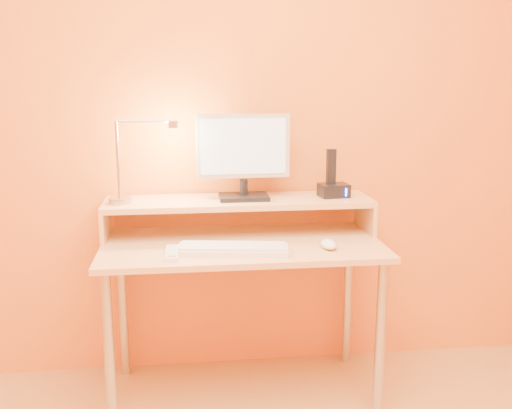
{
  "coord_description": "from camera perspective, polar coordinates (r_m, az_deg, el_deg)",
  "views": [
    {
      "loc": [
        -0.22,
        -1.22,
        1.42
      ],
      "look_at": [
        0.05,
        1.13,
        0.9
      ],
      "focal_mm": 40.69,
      "sensor_mm": 36.0,
      "label": 1
    }
  ],
  "objects": [
    {
      "name": "phone_handset",
      "position": [
        2.66,
        7.4,
        3.72
      ],
      "size": [
        0.04,
        0.03,
        0.16
      ],
      "primitive_type": "cube",
      "rotation": [
        0.0,
        0.0,
        0.11
      ],
      "color": "black",
      "rests_on": "phone_dock"
    },
    {
      "name": "monitor_foot",
      "position": [
        2.62,
        -1.21,
        0.75
      ],
      "size": [
        0.22,
        0.16,
        0.02
      ],
      "primitive_type": "cube",
      "color": "black",
      "rests_on": "desk_shelf"
    },
    {
      "name": "desk_leg_fr",
      "position": [
        2.52,
        12.11,
        -12.98
      ],
      "size": [
        0.04,
        0.04,
        0.69
      ],
      "primitive_type": "cylinder",
      "color": "#BABABB",
      "rests_on": "floor"
    },
    {
      "name": "lamp_head",
      "position": [
        2.53,
        -8.13,
        7.81
      ],
      "size": [
        0.04,
        0.04,
        0.03
      ],
      "primitive_type": "cylinder",
      "color": "#BABABB",
      "rests_on": "lamp_arm"
    },
    {
      "name": "desk_leg_br",
      "position": [
        2.96,
        8.99,
        -8.93
      ],
      "size": [
        0.04,
        0.04,
        0.69
      ],
      "primitive_type": "cylinder",
      "color": "#BABABB",
      "rests_on": "floor"
    },
    {
      "name": "lamp_post",
      "position": [
        2.56,
        -13.42,
        4.28
      ],
      "size": [
        0.01,
        0.01,
        0.33
      ],
      "primitive_type": "cylinder",
      "color": "#BABABB",
      "rests_on": "lamp_base"
    },
    {
      "name": "phone_dock",
      "position": [
        2.68,
        7.64,
        1.4
      ],
      "size": [
        0.14,
        0.11,
        0.06
      ],
      "primitive_type": "cube",
      "rotation": [
        0.0,
        0.0,
        0.11
      ],
      "color": "black",
      "rests_on": "desk_shelf"
    },
    {
      "name": "wall_back",
      "position": [
        2.73,
        -2.07,
        8.89
      ],
      "size": [
        3.0,
        0.04,
        2.5
      ],
      "primitive_type": "cube",
      "color": "orange",
      "rests_on": "floor"
    },
    {
      "name": "lamp_bulb",
      "position": [
        2.53,
        -8.12,
        7.45
      ],
      "size": [
        0.03,
        0.03,
        0.0
      ],
      "primitive_type": "cylinder",
      "color": "#FFEAC6",
      "rests_on": "lamp_head"
    },
    {
      "name": "lamp_base",
      "position": [
        2.59,
        -13.22,
        0.39
      ],
      "size": [
        0.1,
        0.1,
        0.02
      ],
      "primitive_type": "cylinder",
      "color": "#BABABB",
      "rests_on": "desk_shelf"
    },
    {
      "name": "desk_lower",
      "position": [
        2.51,
        -1.37,
        -4.0
      ],
      "size": [
        1.2,
        0.6,
        0.02
      ],
      "primitive_type": "cube",
      "color": "#E4B478",
      "rests_on": "floor"
    },
    {
      "name": "remote_control",
      "position": [
        2.34,
        -8.26,
        -4.79
      ],
      "size": [
        0.05,
        0.18,
        0.02
      ],
      "primitive_type": "cube",
      "rotation": [
        0.0,
        0.0,
        0.01
      ],
      "color": "white",
      "rests_on": "desk_lower"
    },
    {
      "name": "phone_led",
      "position": [
        2.65,
        8.86,
        1.21
      ],
      "size": [
        0.01,
        0.0,
        0.04
      ],
      "primitive_type": "cube",
      "color": "#246FFF",
      "rests_on": "phone_dock"
    },
    {
      "name": "shelf_riser_left",
      "position": [
        2.65,
        -14.51,
        -1.73
      ],
      "size": [
        0.02,
        0.3,
        0.14
      ],
      "primitive_type": "cube",
      "color": "#E4B478",
      "rests_on": "desk_lower"
    },
    {
      "name": "monitor_neck",
      "position": [
        2.61,
        -1.22,
        1.7
      ],
      "size": [
        0.04,
        0.04,
        0.07
      ],
      "primitive_type": "cylinder",
      "color": "black",
      "rests_on": "monitor_foot"
    },
    {
      "name": "monitor_back",
      "position": [
        2.61,
        -1.31,
        5.83
      ],
      "size": [
        0.37,
        0.03,
        0.24
      ],
      "primitive_type": "cube",
      "rotation": [
        0.0,
        0.0,
        0.03
      ],
      "color": "black",
      "rests_on": "monitor_panel"
    },
    {
      "name": "mouse",
      "position": [
        2.43,
        7.14,
        -3.87
      ],
      "size": [
        0.07,
        0.11,
        0.04
      ],
      "primitive_type": "ellipsoid",
      "rotation": [
        0.0,
        0.0,
        0.0
      ],
      "color": "white",
      "rests_on": "desk_lower"
    },
    {
      "name": "keyboard",
      "position": [
        2.36,
        -2.31,
        -4.47
      ],
      "size": [
        0.47,
        0.21,
        0.02
      ],
      "primitive_type": "cube",
      "rotation": [
        0.0,
        0.0,
        -0.15
      ],
      "color": "white",
      "rests_on": "desk_lower"
    },
    {
      "name": "lamp_arm",
      "position": [
        2.53,
        -10.88,
        8.06
      ],
      "size": [
        0.24,
        0.01,
        0.01
      ],
      "primitive_type": "cylinder",
      "rotation": [
        0.0,
        1.57,
        0.0
      ],
      "color": "#BABABB",
      "rests_on": "lamp_post"
    },
    {
      "name": "shelf_riser_right",
      "position": [
        2.75,
        10.68,
        -1.05
      ],
      "size": [
        0.02,
        0.3,
        0.14
      ],
      "primitive_type": "cube",
      "color": "#E4B478",
      "rests_on": "desk_lower"
    },
    {
      "name": "desk_leg_fl",
      "position": [
        2.42,
        -14.21,
        -14.19
      ],
      "size": [
        0.04,
        0.04,
        0.69
      ],
      "primitive_type": "cylinder",
      "color": "#BABABB",
      "rests_on": "floor"
    },
    {
      "name": "monitor_panel",
      "position": [
        2.59,
        -1.26,
        5.77
      ],
      "size": [
        0.42,
        0.05,
        0.28
      ],
      "primitive_type": "cube",
      "rotation": [
        0.0,
        0.0,
        0.03
      ],
      "color": "silver",
      "rests_on": "monitor_neck"
    },
    {
      "name": "desk_leg_bl",
      "position": [
        2.88,
        -12.95,
        -9.76
      ],
      "size": [
        0.04,
        0.04,
        0.69
      ],
      "primitive_type": "cylinder",
      "color": "#BABABB",
      "rests_on": "floor"
    },
    {
      "name": "monitor_screen",
      "position": [
        2.57,
        -1.22,
        5.72
      ],
      "size": [
        0.38,
        0.02,
        0.25
      ],
      "primitive_type": "cube",
      "rotation": [
        0.0,
        0.0,
        0.03
      ],
      "color": "silver",
      "rests_on": "monitor_panel"
    },
    {
      "name": "desk_shelf",
      "position": [
        2.62,
        -1.69,
        0.28
      ],
      "size": [
        1.2,
        0.3,
        0.02
      ],
      "primitive_type": "cube",
      "color": "#E4B478",
      "rests_on": "desk_lower"
    }
  ]
}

